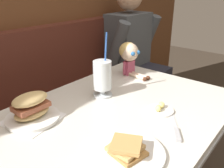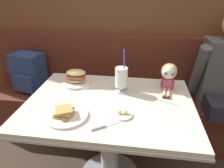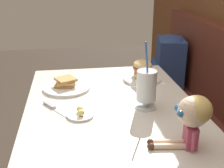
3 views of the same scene
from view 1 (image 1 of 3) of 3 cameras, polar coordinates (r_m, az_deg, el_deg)
The scene contains 9 objects.
booth_bench at distance 1.69m, azimuth -15.90°, elevation -11.51°, with size 2.60×0.48×1.00m.
diner_table at distance 1.18m, azimuth 1.54°, elevation -14.48°, with size 1.11×0.81×0.74m.
toast_plate at distance 0.81m, azimuth 3.59°, elevation -15.84°, with size 0.25×0.25×0.06m.
milkshake_glass at distance 1.16m, azimuth -2.31°, elevation 1.77°, with size 0.10×0.10×0.32m.
sandwich_plate at distance 1.03m, azimuth -18.66°, elevation -5.82°, with size 0.23×0.23×0.12m.
butter_saucer at distance 1.07m, azimuth 11.35°, elevation -6.02°, with size 0.12×0.12×0.04m.
butter_knife at distance 0.96m, azimuth 14.98°, elevation -10.49°, with size 0.21×0.15×0.01m.
seated_doll at distance 1.44m, azimuth 4.17°, elevation 7.19°, with size 0.12×0.22×0.20m.
diner_patron at distance 2.09m, azimuth 4.72°, elevation 8.63°, with size 0.55×0.48×0.81m.
Camera 1 is at (-0.74, -0.39, 1.26)m, focal length 38.27 mm.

